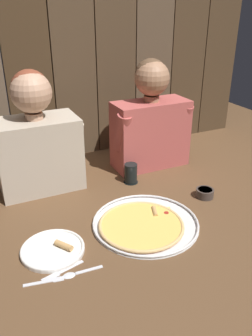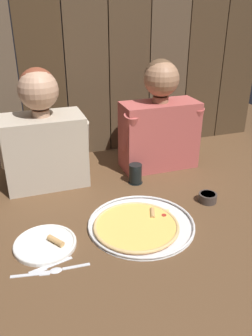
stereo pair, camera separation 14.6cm
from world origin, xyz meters
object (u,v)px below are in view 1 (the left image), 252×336
Objects in this scene: diner_left at (37,139)px; pizza_tray at (144,224)px; drinking_glass at (131,173)px; dipping_bowl at (205,193)px; diner_right at (151,120)px; dinner_plate at (53,249)px.

pizza_tray is at bearing -59.66° from diner_left.
diner_left is at bearing 160.69° from drinking_glass.
diner_right is (-0.06, 0.42, 0.24)m from dipping_bowl.
dipping_bowl is 0.15× the size of diner_right.
diner_right is (0.68, 0.50, 0.25)m from dinner_plate.
dipping_bowl reaches higher than pizza_tray.
diner_left is (-0.66, 0.42, 0.23)m from dipping_bowl.
dinner_plate is 2.35× the size of drinking_glass.
diner_right is (0.19, 0.14, 0.21)m from drinking_glass.
dipping_bowl is at bearing 6.15° from dinner_plate.
dipping_bowl is (0.25, -0.28, -0.03)m from drinking_glass.
dipping_bowl is (0.36, 0.08, 0.01)m from pizza_tray.
dinner_plate is at bearing 179.80° from pizza_tray.
diner_left is 0.60m from diner_right.
drinking_glass is at bearing 131.44° from dipping_bowl.
drinking_glass reaches higher than dipping_bowl.
pizza_tray is 1.86× the size of dinner_plate.
drinking_glass is 0.17× the size of diner_right.
dinner_plate is at bearing -143.42° from diner_right.
diner_left reaches higher than drinking_glass.
diner_right is at bearing 36.58° from dinner_plate.
dinner_plate is 0.41× the size of diner_right.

